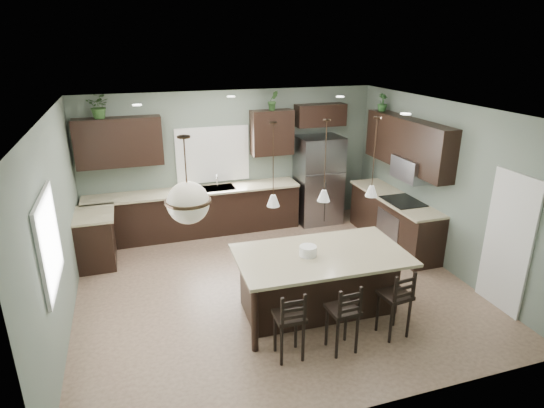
{
  "coord_description": "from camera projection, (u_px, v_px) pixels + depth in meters",
  "views": [
    {
      "loc": [
        -1.99,
        -6.09,
        3.74
      ],
      "look_at": [
        0.1,
        0.4,
        1.25
      ],
      "focal_mm": 30.0,
      "sensor_mm": 36.0,
      "label": 1
    }
  ],
  "objects": [
    {
      "name": "ground",
      "position": [
        274.0,
        286.0,
        7.3
      ],
      "size": [
        6.0,
        6.0,
        0.0
      ],
      "primitive_type": "plane",
      "color": "#9E8466",
      "rests_on": "ground"
    },
    {
      "name": "left_return_countertop",
      "position": [
        94.0,
        214.0,
        7.73
      ],
      "size": [
        0.66,
        0.96,
        0.04
      ],
      "primitive_type": "cube",
      "color": "beige",
      "rests_on": "left_return_cabs"
    },
    {
      "name": "left_return_cabs",
      "position": [
        96.0,
        240.0,
        7.89
      ],
      "size": [
        0.6,
        0.9,
        0.9
      ],
      "primitive_type": "cube",
      "color": "black",
      "rests_on": "ground"
    },
    {
      "name": "refrigerator",
      "position": [
        318.0,
        180.0,
        9.6
      ],
      "size": [
        0.9,
        0.74,
        1.85
      ],
      "primitive_type": "cube",
      "color": "gray",
      "rests_on": "ground"
    },
    {
      "name": "back_countertop",
      "position": [
        194.0,
        191.0,
        8.91
      ],
      "size": [
        4.2,
        0.66,
        0.04
      ],
      "primitive_type": "cube",
      "color": "beige",
      "rests_on": "back_lower_cabs"
    },
    {
      "name": "bar_stool_center",
      "position": [
        342.0,
        317.0,
        5.65
      ],
      "size": [
        0.38,
        0.38,
        0.96
      ],
      "primitive_type": "cube",
      "rotation": [
        0.0,
        0.0,
        0.06
      ],
      "color": "black",
      "rests_on": "ground"
    },
    {
      "name": "kitchen_island",
      "position": [
        320.0,
        283.0,
        6.47
      ],
      "size": [
        2.41,
        1.42,
        0.92
      ],
      "primitive_type": "cube",
      "rotation": [
        0.0,
        0.0,
        -0.03
      ],
      "color": "black",
      "rests_on": "ground"
    },
    {
      "name": "cooktop",
      "position": [
        403.0,
        201.0,
        8.28
      ],
      "size": [
        0.58,
        0.75,
        0.02
      ],
      "primitive_type": "cube",
      "color": "black",
      "rests_on": "right_countertop"
    },
    {
      "name": "room_shell",
      "position": [
        274.0,
        185.0,
        6.72
      ],
      "size": [
        6.0,
        6.0,
        6.0
      ],
      "color": "slate",
      "rests_on": "ground"
    },
    {
      "name": "serving_dish",
      "position": [
        308.0,
        251.0,
        6.24
      ],
      "size": [
        0.24,
        0.24,
        0.14
      ],
      "primitive_type": "cylinder",
      "color": "white",
      "rests_on": "kitchen_island"
    },
    {
      "name": "plant_back_left",
      "position": [
        99.0,
        106.0,
        7.99
      ],
      "size": [
        0.49,
        0.46,
        0.44
      ],
      "primitive_type": "imported",
      "rotation": [
        0.0,
        0.0,
        -0.35
      ],
      "color": "#294A20",
      "rests_on": "back_upper_left"
    },
    {
      "name": "back_upper_right",
      "position": [
        272.0,
        133.0,
        9.17
      ],
      "size": [
        0.85,
        0.34,
        0.9
      ],
      "primitive_type": "cube",
      "color": "black",
      "rests_on": "room_shell"
    },
    {
      "name": "faucet",
      "position": [
        217.0,
        182.0,
        8.96
      ],
      "size": [
        0.02,
        0.02,
        0.28
      ],
      "primitive_type": "cylinder",
      "color": "silver",
      "rests_on": "back_countertop"
    },
    {
      "name": "back_lower_cabs",
      "position": [
        196.0,
        213.0,
        9.09
      ],
      "size": [
        4.2,
        0.6,
        0.9
      ],
      "primitive_type": "cube",
      "color": "black",
      "rests_on": "ground"
    },
    {
      "name": "bar_stool_right",
      "position": [
        394.0,
        302.0,
        5.95
      ],
      "size": [
        0.4,
        0.4,
        0.99
      ],
      "primitive_type": "cube",
      "rotation": [
        0.0,
        0.0,
        0.11
      ],
      "color": "black",
      "rests_on": "ground"
    },
    {
      "name": "window_back",
      "position": [
        213.0,
        155.0,
        9.1
      ],
      "size": [
        1.35,
        0.02,
        1.0
      ],
      "primitive_type": "cube",
      "color": "white",
      "rests_on": "room_shell"
    },
    {
      "name": "back_upper_left",
      "position": [
        119.0,
        142.0,
        8.32
      ],
      "size": [
        1.55,
        0.34,
        0.9
      ],
      "primitive_type": "cube",
      "color": "black",
      "rests_on": "room_shell"
    },
    {
      "name": "sink_inset",
      "position": [
        217.0,
        188.0,
        9.04
      ],
      "size": [
        0.7,
        0.45,
        0.01
      ],
      "primitive_type": "cube",
      "color": "gray",
      "rests_on": "back_countertop"
    },
    {
      "name": "pendant_center",
      "position": [
        325.0,
        161.0,
        5.86
      ],
      "size": [
        0.17,
        0.17,
        1.1
      ],
      "primitive_type": null,
      "color": "silver",
      "rests_on": "room_shell"
    },
    {
      "name": "pendant_right",
      "position": [
        374.0,
        158.0,
        6.04
      ],
      "size": [
        0.17,
        0.17,
        1.1
      ],
      "primitive_type": null,
      "color": "silver",
      "rests_on": "room_shell"
    },
    {
      "name": "pendant_left",
      "position": [
        273.0,
        165.0,
        5.67
      ],
      "size": [
        0.17,
        0.17,
        1.1
      ],
      "primitive_type": null,
      "color": "silver",
      "rests_on": "room_shell"
    },
    {
      "name": "right_countertop",
      "position": [
        395.0,
        198.0,
        8.54
      ],
      "size": [
        0.66,
        2.35,
        0.04
      ],
      "primitive_type": "cube",
      "color": "beige",
      "rests_on": "right_lower_cabs"
    },
    {
      "name": "right_upper_cabs",
      "position": [
        407.0,
        143.0,
        8.23
      ],
      "size": [
        0.34,
        2.35,
        0.9
      ],
      "primitive_type": "cube",
      "color": "black",
      "rests_on": "room_shell"
    },
    {
      "name": "wall_oven_front",
      "position": [
        387.0,
        228.0,
        8.37
      ],
      "size": [
        0.01,
        0.72,
        0.6
      ],
      "primitive_type": "cube",
      "color": "gray",
      "rests_on": "right_lower_cabs"
    },
    {
      "name": "chandelier",
      "position": [
        187.0,
        180.0,
        4.88
      ],
      "size": [
        0.51,
        0.51,
        0.99
      ],
      "primitive_type": null,
      "color": "#FBECCD",
      "rests_on": "room_shell"
    },
    {
      "name": "right_lower_cabs",
      "position": [
        393.0,
        221.0,
        8.7
      ],
      "size": [
        0.6,
        2.35,
        0.9
      ],
      "primitive_type": "cube",
      "color": "black",
      "rests_on": "ground"
    },
    {
      "name": "plant_right_wall",
      "position": [
        382.0,
        102.0,
        8.81
      ],
      "size": [
        0.23,
        0.23,
        0.34
      ],
      "primitive_type": "imported",
      "rotation": [
        0.0,
        0.0,
        0.24
      ],
      "color": "#255023",
      "rests_on": "right_upper_cabs"
    },
    {
      "name": "bar_stool_left",
      "position": [
        289.0,
        324.0,
        5.52
      ],
      "size": [
        0.36,
        0.36,
        0.96
      ],
      "primitive_type": "cube",
      "rotation": [
        0.0,
        0.0,
        -0.03
      ],
      "color": "black",
      "rests_on": "ground"
    },
    {
      "name": "window_left",
      "position": [
        48.0,
        242.0,
        5.19
      ],
      "size": [
        0.02,
        1.1,
        1.0
      ],
      "primitive_type": "cube",
      "color": "white",
      "rests_on": "room_shell"
    },
    {
      "name": "pantry_door",
      "position": [
        507.0,
        243.0,
        6.42
      ],
      "size": [
        0.04,
        0.82,
        2.04
      ],
      "primitive_type": "cube",
      "color": "white",
      "rests_on": "ground"
    },
    {
      "name": "plant_back_right",
      "position": [
        273.0,
        100.0,
        8.92
      ],
      "size": [
        0.22,
        0.18,
        0.38
      ],
      "primitive_type": "imported",
      "rotation": [
        0.0,
        0.0,
        0.05
      ],
      "color": "#2C5324",
      "rests_on": "back_upper_right"
    },
    {
      "name": "fridge_header",
      "position": [
        320.0,
        115.0,
        9.36
      ],
      "size": [
        1.05,
        0.34,
        0.45
      ],
      "primitive_type": "cube",
      "color": "black",
      "rests_on": "room_shell"
    },
    {
      "name": "microwave",
      "position": [
        411.0,
        169.0,
        8.1
      ],
      "size": [
        0.4,
        0.75,
        0.4
      ],
      "primitive_type": "cube",
      "color": "gray",
      "rests_on": "right_upper_cabs"
    }
  ]
}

